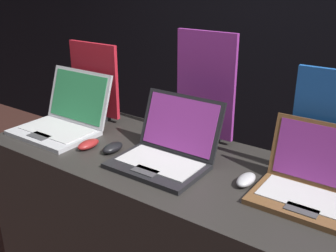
# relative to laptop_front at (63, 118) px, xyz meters

# --- Properties ---
(wall_back) EXTENTS (8.00, 0.05, 2.80)m
(wall_back) POSITION_rel_laptop_front_xyz_m (0.61, 1.71, 0.38)
(wall_back) COLOR black
(wall_back) RESTS_ON ground_plane
(display_counter) EXTENTS (1.68, 0.66, 0.95)m
(display_counter) POSITION_rel_laptop_front_xyz_m (0.61, 0.04, -0.54)
(display_counter) COLOR #282623
(display_counter) RESTS_ON ground_plane
(laptop_front) EXTENTS (0.40, 0.37, 0.28)m
(laptop_front) POSITION_rel_laptop_front_xyz_m (0.00, 0.00, 0.00)
(laptop_front) COLOR #B7B7BC
(laptop_front) RESTS_ON display_counter
(mouse_front) EXTENTS (0.06, 0.12, 0.04)m
(mouse_front) POSITION_rel_laptop_front_xyz_m (0.25, -0.08, -0.05)
(mouse_front) COLOR maroon
(mouse_front) RESTS_ON display_counter
(promo_stand_front) EXTENTS (0.32, 0.07, 0.41)m
(promo_stand_front) POSITION_rel_laptop_front_xyz_m (-0.00, 0.23, 0.13)
(promo_stand_front) COLOR black
(promo_stand_front) RESTS_ON display_counter
(laptop_middle) EXTENTS (0.38, 0.35, 0.26)m
(laptop_middle) POSITION_rel_laptop_front_xyz_m (0.62, 0.00, -0.00)
(laptop_middle) COLOR black
(laptop_middle) RESTS_ON display_counter
(mouse_middle) EXTENTS (0.06, 0.11, 0.04)m
(mouse_middle) POSITION_rel_laptop_front_xyz_m (0.37, -0.05, -0.05)
(mouse_middle) COLOR black
(mouse_middle) RESTS_ON display_counter
(promo_stand_middle) EXTENTS (0.29, 0.07, 0.51)m
(promo_stand_middle) POSITION_rel_laptop_front_xyz_m (0.62, 0.31, 0.18)
(promo_stand_middle) COLOR black
(promo_stand_middle) RESTS_ON display_counter
(laptop_back) EXTENTS (0.38, 0.29, 0.25)m
(laptop_back) POSITION_rel_laptop_front_xyz_m (1.21, 0.07, -0.01)
(laptop_back) COLOR brown
(laptop_back) RESTS_ON display_counter
(mouse_back) EXTENTS (0.06, 0.11, 0.04)m
(mouse_back) POSITION_rel_laptop_front_xyz_m (0.97, 0.03, -0.05)
(mouse_back) COLOR #B2B2B7
(mouse_back) RESTS_ON display_counter
(promo_stand_back) EXTENTS (0.30, 0.07, 0.43)m
(promo_stand_back) POSITION_rel_laptop_front_xyz_m (1.21, 0.23, 0.14)
(promo_stand_back) COLOR black
(promo_stand_back) RESTS_ON display_counter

